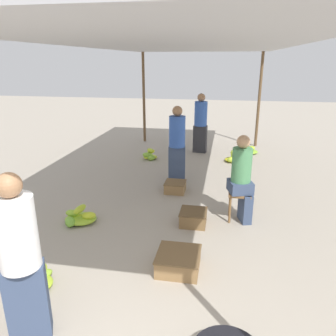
% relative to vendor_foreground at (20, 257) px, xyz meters
% --- Properties ---
extents(canopy_post_back_left, '(0.08, 0.08, 2.65)m').
position_rel_vendor_foreground_xyz_m(canopy_post_back_left, '(-0.82, 7.59, 0.50)').
color(canopy_post_back_left, brown).
rests_on(canopy_post_back_left, ground).
extents(canopy_post_back_right, '(0.08, 0.08, 2.65)m').
position_rel_vendor_foreground_xyz_m(canopy_post_back_right, '(2.55, 7.59, 0.50)').
color(canopy_post_back_right, brown).
rests_on(canopy_post_back_right, ground).
extents(canopy_tarp, '(3.77, 8.53, 0.04)m').
position_rel_vendor_foreground_xyz_m(canopy_tarp, '(0.86, 3.52, 1.84)').
color(canopy_tarp, '#B2B2B7').
rests_on(canopy_tarp, canopy_post_front_left).
extents(vendor_foreground, '(0.45, 0.45, 1.59)m').
position_rel_vendor_foreground_xyz_m(vendor_foreground, '(0.00, 0.00, 0.00)').
color(vendor_foreground, '#384766').
rests_on(vendor_foreground, ground).
extents(stool, '(0.34, 0.34, 0.47)m').
position_rel_vendor_foreground_xyz_m(stool, '(1.93, 2.68, -0.45)').
color(stool, brown).
rests_on(stool, ground).
extents(vendor_seated, '(0.42, 0.42, 1.37)m').
position_rel_vendor_foreground_xyz_m(vendor_seated, '(1.95, 2.68, -0.10)').
color(vendor_seated, '#384766').
rests_on(vendor_seated, ground).
extents(banana_pile_left_0, '(0.44, 0.53, 0.26)m').
position_rel_vendor_foreground_xyz_m(banana_pile_left_0, '(-0.35, 0.63, -0.74)').
color(banana_pile_left_0, '#B1CB2C').
rests_on(banana_pile_left_0, ground).
extents(banana_pile_left_1, '(0.51, 0.53, 0.27)m').
position_rel_vendor_foreground_xyz_m(banana_pile_left_1, '(-0.52, 2.15, -0.74)').
color(banana_pile_left_1, '#8FBD33').
rests_on(banana_pile_left_1, ground).
extents(banana_pile_left_2, '(0.37, 0.45, 0.29)m').
position_rel_vendor_foreground_xyz_m(banana_pile_left_2, '(-0.21, 5.70, -0.73)').
color(banana_pile_left_2, '#82B835').
rests_on(banana_pile_left_2, ground).
extents(banana_pile_right_0, '(0.47, 0.46, 0.31)m').
position_rel_vendor_foreground_xyz_m(banana_pile_right_0, '(1.91, 5.85, -0.71)').
color(banana_pile_right_0, '#ABC92D').
rests_on(banana_pile_right_0, ground).
extents(banana_pile_right_1, '(0.63, 0.58, 0.20)m').
position_rel_vendor_foreground_xyz_m(banana_pile_right_1, '(2.25, 6.70, -0.75)').
color(banana_pile_right_1, '#B4CC2C').
rests_on(banana_pile_right_1, ground).
extents(crate_near, '(0.39, 0.39, 0.20)m').
position_rel_vendor_foreground_xyz_m(crate_near, '(0.77, 3.65, -0.72)').
color(crate_near, olive).
rests_on(crate_near, ground).
extents(crate_mid, '(0.41, 0.41, 0.22)m').
position_rel_vendor_foreground_xyz_m(crate_mid, '(1.25, 2.40, -0.71)').
color(crate_mid, brown).
rests_on(crate_mid, ground).
extents(crate_far, '(0.52, 0.52, 0.22)m').
position_rel_vendor_foreground_xyz_m(crate_far, '(1.19, 1.22, -0.71)').
color(crate_far, olive).
rests_on(crate_far, ground).
extents(shopper_walking_mid, '(0.36, 0.36, 1.56)m').
position_rel_vendor_foreground_xyz_m(shopper_walking_mid, '(0.69, 4.34, -0.02)').
color(shopper_walking_mid, '#384766').
rests_on(shopper_walking_mid, ground).
extents(shopper_walking_far, '(0.39, 0.39, 1.59)m').
position_rel_vendor_foreground_xyz_m(shopper_walking_far, '(0.98, 6.60, 0.00)').
color(shopper_walking_far, '#2D2D33').
rests_on(shopper_walking_far, ground).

